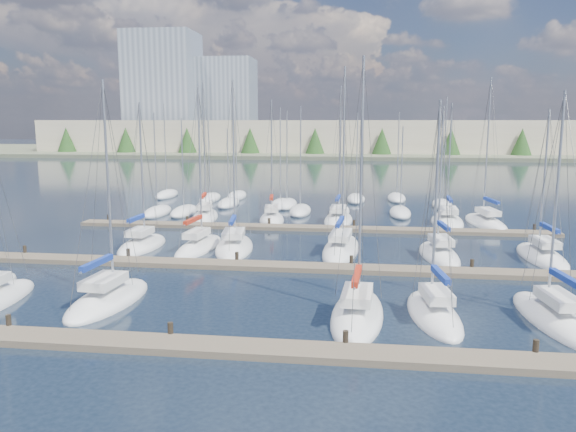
# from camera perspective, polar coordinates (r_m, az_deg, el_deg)

# --- Properties ---
(ground) EXTENTS (400.00, 400.00, 0.00)m
(ground) POSITION_cam_1_polar(r_m,az_deg,el_deg) (81.40, 4.17, 2.64)
(ground) COLOR #1A2534
(ground) RESTS_ON ground
(dock_near) EXTENTS (44.00, 1.93, 1.10)m
(dock_near) POSITION_cam_1_polar(r_m,az_deg,el_deg) (25.11, -3.62, -13.34)
(dock_near) COLOR #6B5E4C
(dock_near) RESTS_ON ground
(dock_mid) EXTENTS (44.00, 1.93, 1.10)m
(dock_mid) POSITION_cam_1_polar(r_m,az_deg,el_deg) (38.23, 0.39, -5.19)
(dock_mid) COLOR #6B5E4C
(dock_mid) RESTS_ON ground
(dock_far) EXTENTS (44.00, 1.93, 1.10)m
(dock_far) POSITION_cam_1_polar(r_m,az_deg,el_deg) (51.81, 2.28, -1.24)
(dock_far) COLOR #6B5E4C
(dock_far) RESTS_ON ground
(sailboat_f) EXTENTS (3.33, 8.63, 12.13)m
(sailboat_f) POSITION_cam_1_polar(r_m,az_deg,el_deg) (31.47, 25.34, -9.39)
(sailboat_f) COLOR white
(sailboat_f) RESTS_ON ground
(sailboat_m) EXTENTS (2.92, 8.29, 11.52)m
(sailboat_m) POSITION_cam_1_polar(r_m,az_deg,el_deg) (44.88, 24.38, -3.79)
(sailboat_m) COLOR white
(sailboat_m) RESTS_ON ground
(sailboat_r) EXTENTS (3.90, 9.37, 14.72)m
(sailboat_r) POSITION_cam_1_polar(r_m,az_deg,el_deg) (57.54, 19.43, -0.65)
(sailboat_r) COLOR white
(sailboat_r) RESTS_ON ground
(sailboat_d) EXTENTS (3.14, 8.61, 13.83)m
(sailboat_d) POSITION_cam_1_polar(r_m,az_deg,el_deg) (29.31, 7.05, -9.89)
(sailboat_d) COLOR white
(sailboat_d) RESTS_ON ground
(sailboat_e) EXTENTS (3.17, 7.44, 11.73)m
(sailboat_e) POSITION_cam_1_polar(r_m,az_deg,el_deg) (30.08, 14.59, -9.61)
(sailboat_e) COLOR white
(sailboat_e) RESTS_ON ground
(sailboat_p) EXTENTS (3.00, 8.37, 14.03)m
(sailboat_p) POSITION_cam_1_polar(r_m,az_deg,el_deg) (56.16, 5.14, -0.38)
(sailboat_p) COLOR white
(sailboat_p) RESTS_ON ground
(sailboat_c) EXTENTS (3.42, 7.85, 12.87)m
(sailboat_c) POSITION_cam_1_polar(r_m,az_deg,el_deg) (32.91, -17.78, -8.09)
(sailboat_c) COLOR white
(sailboat_c) RESTS_ON ground
(sailboat_k) EXTENTS (3.31, 9.97, 14.70)m
(sailboat_k) POSITION_cam_1_polar(r_m,az_deg,el_deg) (43.59, 5.41, -3.32)
(sailboat_k) COLOR white
(sailboat_k) RESTS_ON ground
(sailboat_q) EXTENTS (3.44, 8.70, 12.38)m
(sailboat_q) POSITION_cam_1_polar(r_m,az_deg,el_deg) (57.30, 15.87, -0.52)
(sailboat_q) COLOR white
(sailboat_q) RESTS_ON ground
(sailboat_o) EXTENTS (3.29, 6.92, 12.73)m
(sailboat_o) POSITION_cam_1_polar(r_m,az_deg,el_deg) (56.20, -1.66, -0.32)
(sailboat_o) COLOR white
(sailboat_o) RESTS_ON ground
(sailboat_j) EXTENTS (3.91, 8.50, 13.75)m
(sailboat_j) POSITION_cam_1_polar(r_m,az_deg,el_deg) (44.15, -5.48, -3.16)
(sailboat_j) COLOR white
(sailboat_j) RESTS_ON ground
(sailboat_l) EXTENTS (3.24, 7.85, 11.75)m
(sailboat_l) POSITION_cam_1_polar(r_m,az_deg,el_deg) (43.01, 15.10, -3.81)
(sailboat_l) COLOR white
(sailboat_l) RESTS_ON ground
(sailboat_n) EXTENTS (3.70, 8.42, 14.65)m
(sailboat_n) POSITION_cam_1_polar(r_m,az_deg,el_deg) (58.34, -8.40, -0.05)
(sailboat_n) COLOR white
(sailboat_n) RESTS_ON ground
(sailboat_h) EXTENTS (2.91, 7.15, 12.10)m
(sailboat_h) POSITION_cam_1_polar(r_m,az_deg,el_deg) (46.02, -14.60, -2.91)
(sailboat_h) COLOR white
(sailboat_h) RESTS_ON ground
(sailboat_i) EXTENTS (3.03, 8.27, 13.32)m
(sailboat_i) POSITION_cam_1_polar(r_m,az_deg,el_deg) (44.52, -9.04, -3.11)
(sailboat_i) COLOR white
(sailboat_i) RESTS_ON ground
(distant_boats) EXTENTS (36.93, 20.75, 13.30)m
(distant_boats) POSITION_cam_1_polar(r_m,az_deg,el_deg) (65.74, -0.42, 1.23)
(distant_boats) COLOR #9EA0A5
(distant_boats) RESTS_ON ground
(shoreline) EXTENTS (400.00, 60.00, 38.00)m
(shoreline) POSITION_cam_1_polar(r_m,az_deg,el_deg) (171.37, 1.45, 8.85)
(shoreline) COLOR #666B51
(shoreline) RESTS_ON ground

